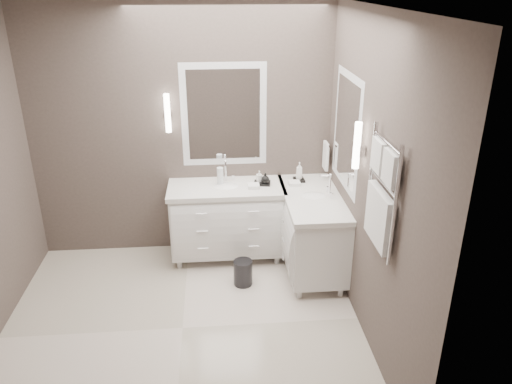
{
  "coord_description": "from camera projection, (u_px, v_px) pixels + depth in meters",
  "views": [
    {
      "loc": [
        0.35,
        -3.65,
        2.9
      ],
      "look_at": [
        0.72,
        0.7,
        1.0
      ],
      "focal_mm": 35.0,
      "sensor_mm": 36.0,
      "label": 1
    }
  ],
  "objects": [
    {
      "name": "waste_bin",
      "position": [
        243.0,
        273.0,
        5.05
      ],
      "size": [
        0.24,
        0.24,
        0.27
      ],
      "primitive_type": "cylinder",
      "rotation": [
        0.0,
        0.0,
        -0.32
      ],
      "color": "black",
      "rests_on": "floor"
    },
    {
      "name": "vanity_right",
      "position": [
        312.0,
        228.0,
        5.2
      ],
      "size": [
        0.59,
        1.24,
        0.97
      ],
      "color": "white",
      "rests_on": "floor"
    },
    {
      "name": "soap_bottle_b",
      "position": [
        265.0,
        178.0,
        5.27
      ],
      "size": [
        0.12,
        0.12,
        0.11
      ],
      "primitive_type": "imported",
      "rotation": [
        0.0,
        0.0,
        -0.43
      ],
      "color": "black",
      "rests_on": "amenity_tray_back"
    },
    {
      "name": "mirror_back",
      "position": [
        224.0,
        115.0,
        5.24
      ],
      "size": [
        0.9,
        0.02,
        1.1
      ],
      "color": "white",
      "rests_on": "wall_back"
    },
    {
      "name": "mirror_right",
      "position": [
        346.0,
        131.0,
        4.7
      ],
      "size": [
        0.02,
        0.9,
        1.1
      ],
      "color": "white",
      "rests_on": "wall_right"
    },
    {
      "name": "soap_bottle_a",
      "position": [
        259.0,
        176.0,
        5.31
      ],
      "size": [
        0.06,
        0.06,
        0.12
      ],
      "primitive_type": "imported",
      "rotation": [
        0.0,
        0.0,
        0.2
      ],
      "color": "white",
      "rests_on": "amenity_tray_back"
    },
    {
      "name": "towel_bar_corner",
      "position": [
        326.0,
        155.0,
        5.39
      ],
      "size": [
        0.03,
        0.22,
        0.3
      ],
      "color": "white",
      "rests_on": "wall_right"
    },
    {
      "name": "wall_right",
      "position": [
        371.0,
        183.0,
        4.06
      ],
      "size": [
        0.01,
        3.0,
        2.7
      ],
      "primitive_type": "cube",
      "color": "#4B413C",
      "rests_on": "floor"
    },
    {
      "name": "ceiling",
      "position": [
        159.0,
        7.0,
        3.39
      ],
      "size": [
        3.2,
        3.0,
        0.01
      ],
      "primitive_type": "cube",
      "color": "white",
      "rests_on": "wall_back"
    },
    {
      "name": "towel_ladder",
      "position": [
        381.0,
        199.0,
        3.67
      ],
      "size": [
        0.06,
        0.58,
        0.9
      ],
      "color": "white",
      "rests_on": "wall_right"
    },
    {
      "name": "sconce_right",
      "position": [
        357.0,
        146.0,
        4.15
      ],
      "size": [
        0.06,
        0.06,
        0.4
      ],
      "color": "white",
      "rests_on": "wall_right"
    },
    {
      "name": "floor",
      "position": [
        183.0,
        328.0,
        4.47
      ],
      "size": [
        3.2,
        3.0,
        0.01
      ],
      "primitive_type": "cube",
      "color": "beige",
      "rests_on": "ground"
    },
    {
      "name": "soap_bottle_c",
      "position": [
        299.0,
        171.0,
        5.38
      ],
      "size": [
        0.08,
        0.08,
        0.19
      ],
      "primitive_type": "imported",
      "rotation": [
        0.0,
        0.0,
        -0.17
      ],
      "color": "white",
      "rests_on": "amenity_tray_right"
    },
    {
      "name": "water_bottle",
      "position": [
        220.0,
        176.0,
        5.28
      ],
      "size": [
        0.08,
        0.08,
        0.19
      ],
      "primitive_type": "cylinder",
      "rotation": [
        0.0,
        0.0,
        0.17
      ],
      "color": "silver",
      "rests_on": "vanity_back"
    },
    {
      "name": "amenity_tray_back",
      "position": [
        262.0,
        183.0,
        5.33
      ],
      "size": [
        0.19,
        0.16,
        0.03
      ],
      "primitive_type": "cube",
      "rotation": [
        0.0,
        0.0,
        -0.17
      ],
      "color": "black",
      "rests_on": "vanity_back"
    },
    {
      "name": "wall_front",
      "position": [
        153.0,
        305.0,
        2.55
      ],
      "size": [
        3.2,
        0.01,
        2.7
      ],
      "primitive_type": "cube",
      "color": "#4B413C",
      "rests_on": "floor"
    },
    {
      "name": "sconce_back",
      "position": [
        168.0,
        114.0,
        5.12
      ],
      "size": [
        0.06,
        0.06,
        0.4
      ],
      "color": "white",
      "rests_on": "wall_back"
    },
    {
      "name": "amenity_tray_right",
      "position": [
        299.0,
        180.0,
        5.42
      ],
      "size": [
        0.12,
        0.15,
        0.02
      ],
      "primitive_type": "cube",
      "rotation": [
        0.0,
        0.0,
        0.04
      ],
      "color": "black",
      "rests_on": "vanity_right"
    },
    {
      "name": "vanity_back",
      "position": [
        227.0,
        217.0,
        5.43
      ],
      "size": [
        1.24,
        0.59,
        0.97
      ],
      "color": "white",
      "rests_on": "floor"
    },
    {
      "name": "wall_back",
      "position": [
        182.0,
        134.0,
        5.3
      ],
      "size": [
        3.2,
        0.01,
        2.7
      ],
      "primitive_type": "cube",
      "color": "#4B413C",
      "rests_on": "floor"
    }
  ]
}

